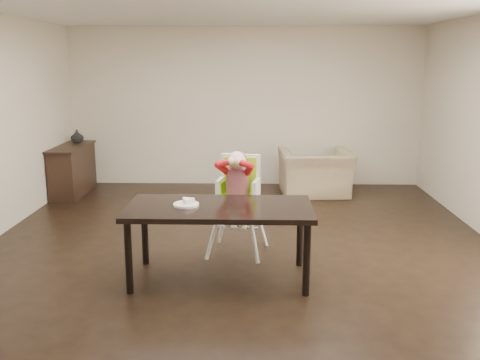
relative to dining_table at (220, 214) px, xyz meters
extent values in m
plane|color=black|center=(0.17, 0.70, -0.67)|extent=(7.00, 7.00, 0.00)
cube|color=beige|center=(0.17, 4.20, 0.68)|extent=(6.00, 0.02, 2.70)
cube|color=beige|center=(0.17, -2.80, 0.68)|extent=(6.00, 0.02, 2.70)
cube|color=white|center=(0.17, 0.70, 2.03)|extent=(6.00, 7.00, 0.02)
cube|color=black|center=(0.00, 0.00, 0.05)|extent=(1.80, 0.90, 0.05)
cylinder|color=black|center=(-0.82, -0.37, -0.32)|extent=(0.07, 0.07, 0.70)
cylinder|color=black|center=(0.82, -0.37, -0.32)|extent=(0.07, 0.07, 0.70)
cylinder|color=black|center=(-0.82, 0.37, -0.32)|extent=(0.07, 0.07, 0.70)
cylinder|color=black|center=(0.82, 0.37, -0.32)|extent=(0.07, 0.07, 0.70)
cylinder|color=white|center=(-0.11, 0.57, -0.36)|extent=(0.05, 0.05, 0.62)
cylinder|color=white|center=(0.33, 0.49, -0.36)|extent=(0.05, 0.05, 0.62)
cylinder|color=white|center=(-0.03, 1.01, -0.36)|extent=(0.05, 0.05, 0.62)
cylinder|color=white|center=(0.41, 0.93, -0.36)|extent=(0.05, 0.05, 0.62)
cube|color=white|center=(0.15, 0.75, -0.05)|extent=(0.51, 0.47, 0.06)
cube|color=#99D41B|center=(0.15, 0.75, -0.01)|extent=(0.41, 0.39, 0.03)
cube|color=white|center=(0.18, 0.92, 0.20)|extent=(0.44, 0.13, 0.46)
cube|color=#99D41B|center=(0.18, 0.89, 0.19)|extent=(0.37, 0.09, 0.42)
cube|color=black|center=(0.09, 0.82, 0.19)|extent=(0.07, 0.20, 0.02)
cube|color=black|center=(0.23, 0.79, 0.19)|extent=(0.07, 0.20, 0.02)
cylinder|color=#A71322|center=(0.15, 0.75, 0.15)|extent=(0.30, 0.30, 0.30)
sphere|color=beige|center=(0.15, 0.73, 0.39)|extent=(0.23, 0.23, 0.20)
ellipsoid|color=brown|center=(0.15, 0.76, 0.42)|extent=(0.23, 0.23, 0.15)
sphere|color=beige|center=(0.09, 0.63, 0.40)|extent=(0.10, 0.10, 0.09)
sphere|color=beige|center=(0.17, 0.62, 0.40)|extent=(0.10, 0.10, 0.09)
cylinder|color=white|center=(-0.33, 0.00, 0.09)|extent=(0.33, 0.33, 0.02)
torus|color=white|center=(-0.33, 0.00, 0.10)|extent=(0.33, 0.33, 0.01)
imported|color=tan|center=(1.32, 3.44, -0.19)|extent=(1.16, 0.81, 0.97)
cube|color=black|center=(-2.61, 3.40, -0.29)|extent=(0.40, 1.20, 0.76)
cube|color=black|center=(-2.61, 3.40, 0.10)|extent=(0.44, 1.26, 0.03)
imported|color=#99999E|center=(-2.61, 3.73, 0.22)|extent=(0.21, 0.22, 0.21)
camera|label=1|loc=(0.33, -4.99, 1.46)|focal=40.00mm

